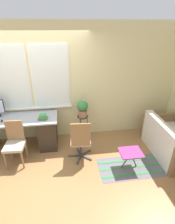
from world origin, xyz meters
TOP-DOWN VIEW (x-y plane):
  - ground_plane at (0.00, 0.00)m, footprint 14.00×14.00m
  - wall_back_with_window at (-0.00, 0.75)m, footprint 9.00×0.12m
  - desk at (-0.57, 0.34)m, footprint 2.08×0.68m
  - mouse at (-0.68, 0.24)m, footprint 0.04×0.07m
  - book_stack at (0.16, 0.23)m, footprint 0.21×0.17m
  - desk_chair_wooden at (-0.39, -0.15)m, footprint 0.40×0.41m
  - office_chair_swivel at (0.93, -0.26)m, footprint 0.53×0.54m
  - couch_loveseat at (2.89, -0.34)m, footprint 0.80×1.38m
  - plant_stand at (1.06, 0.48)m, footprint 0.26×0.26m
  - potted_plant at (1.06, 0.48)m, footprint 0.26×0.26m
  - floor_rug_striped at (1.89, -0.66)m, footprint 1.29×0.67m
  - folding_stool at (1.87, -0.66)m, footprint 0.43×0.37m

SIDE VIEW (x-z plane):
  - ground_plane at x=0.00m, z-range 0.00..0.00m
  - floor_rug_striped at x=1.89m, z-range 0.00..0.01m
  - couch_loveseat at x=2.89m, z-range -0.12..0.69m
  - folding_stool at x=1.87m, z-range 0.16..0.55m
  - desk at x=-0.57m, z-range 0.03..0.79m
  - office_chair_swivel at x=0.93m, z-range 0.01..0.95m
  - desk_chair_wooden at x=-0.39m, z-range 0.03..0.93m
  - plant_stand at x=1.06m, z-range 0.24..0.88m
  - mouse at x=-0.68m, z-range 0.77..0.80m
  - book_stack at x=0.16m, z-range 0.76..0.86m
  - potted_plant at x=1.06m, z-range 0.66..1.05m
  - wall_back_with_window at x=0.00m, z-range 0.01..2.71m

